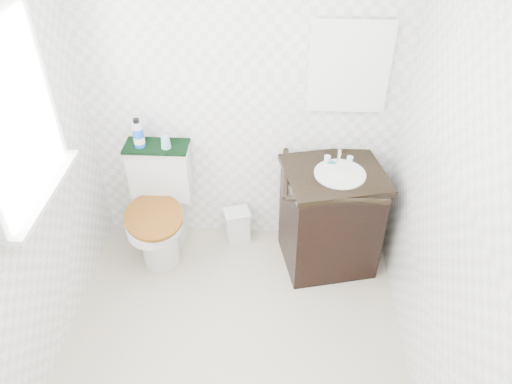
# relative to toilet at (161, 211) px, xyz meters

# --- Properties ---
(floor) EXTENTS (2.40, 2.40, 0.00)m
(floor) POSITION_rel_toilet_xyz_m (0.61, -0.96, -0.37)
(floor) COLOR beige
(floor) RESTS_ON ground
(wall_back) EXTENTS (2.40, 0.00, 2.40)m
(wall_back) POSITION_rel_toilet_xyz_m (0.61, 0.24, 0.83)
(wall_back) COLOR white
(wall_back) RESTS_ON ground
(wall_left) EXTENTS (0.00, 2.40, 2.40)m
(wall_left) POSITION_rel_toilet_xyz_m (-0.49, -0.96, 0.83)
(wall_left) COLOR white
(wall_left) RESTS_ON ground
(wall_right) EXTENTS (0.00, 2.40, 2.40)m
(wall_right) POSITION_rel_toilet_xyz_m (1.71, -0.96, 0.83)
(wall_right) COLOR white
(wall_right) RESTS_ON ground
(window) EXTENTS (0.02, 0.70, 0.90)m
(window) POSITION_rel_toilet_xyz_m (-0.46, -0.71, 1.18)
(window) COLOR white
(window) RESTS_ON wall_left
(mirror) EXTENTS (0.50, 0.02, 0.60)m
(mirror) POSITION_rel_toilet_xyz_m (1.30, 0.21, 1.08)
(mirror) COLOR silver
(mirror) RESTS_ON wall_back
(toilet) EXTENTS (0.53, 0.69, 0.85)m
(toilet) POSITION_rel_toilet_xyz_m (0.00, 0.00, 0.00)
(toilet) COLOR silver
(toilet) RESTS_ON floor
(vanity) EXTENTS (0.78, 0.71, 0.92)m
(vanity) POSITION_rel_toilet_xyz_m (1.25, -0.06, 0.06)
(vanity) COLOR black
(vanity) RESTS_ON floor
(trash_bin) EXTENTS (0.24, 0.21, 0.29)m
(trash_bin) POSITION_rel_toilet_xyz_m (0.56, 0.13, -0.23)
(trash_bin) COLOR white
(trash_bin) RESTS_ON floor
(towel) EXTENTS (0.45, 0.22, 0.02)m
(towel) POSITION_rel_toilet_xyz_m (0.00, 0.13, 0.49)
(towel) COLOR black
(towel) RESTS_ON toilet
(mouthwash_bottle) EXTENTS (0.08, 0.08, 0.22)m
(mouthwash_bottle) POSITION_rel_toilet_xyz_m (-0.11, 0.11, 0.60)
(mouthwash_bottle) COLOR blue
(mouthwash_bottle) RESTS_ON towel
(cup) EXTENTS (0.07, 0.07, 0.09)m
(cup) POSITION_rel_toilet_xyz_m (0.08, 0.10, 0.54)
(cup) COLOR #86BFDC
(cup) RESTS_ON towel
(soap_bar) EXTENTS (0.08, 0.05, 0.02)m
(soap_bar) POSITION_rel_toilet_xyz_m (1.23, 0.03, 0.46)
(soap_bar) COLOR #186C73
(soap_bar) RESTS_ON vanity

